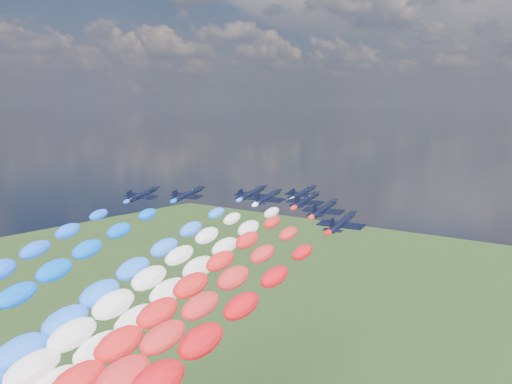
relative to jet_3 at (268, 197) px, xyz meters
The scene contains 12 objects.
jet_0 30.98m from the jet_3, 151.30° to the right, with size 9.02×12.10×2.67m, color black, non-canonical shape.
jet_1 20.25m from the jet_3, 157.44° to the right, with size 9.02×12.10×2.67m, color black, non-canonical shape.
jet_2 7.79m from the jet_3, 157.14° to the left, with size 9.02×12.10×2.67m, color black, non-canonical shape.
trail_2 61.16m from the jet_3, 97.20° to the right, with size 7.33×117.03×47.98m, color #236AFF, non-canonical shape.
jet_3 is the anchor object (origin of this frame).
trail_3 63.57m from the jet_3, 90.00° to the right, with size 7.33×117.03×47.98m, color white, non-canonical shape.
jet_4 11.78m from the jet_3, 78.20° to the left, with size 9.02×12.10×2.67m, color black, non-canonical shape.
trail_4 52.91m from the jet_3, 87.15° to the right, with size 7.33×117.03×47.98m, color silver, non-canonical shape.
jet_5 9.69m from the jet_3, 11.03° to the left, with size 9.02×12.10×2.67m, color black, non-canonical shape.
trail_5 62.56m from the jet_3, 80.69° to the right, with size 7.33×117.03×47.98m, color red, non-canonical shape.
jet_6 19.67m from the jet_3, 16.34° to the right, with size 9.02×12.10×2.67m, color black, non-canonical shape.
jet_7 33.85m from the jet_3, 29.45° to the right, with size 9.02×12.10×2.67m, color black, non-canonical shape.
Camera 1 is at (84.27, -106.10, 112.73)m, focal length 43.10 mm.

